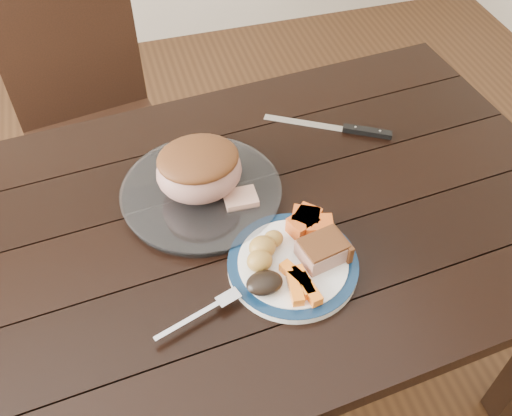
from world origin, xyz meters
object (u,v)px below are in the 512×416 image
object	(u,v)px
dining_table	(219,252)
fork	(204,312)
dinner_plate	(293,265)
serving_platter	(202,193)
roast_joint	(199,171)
chair_far	(91,118)
carving_knife	(351,129)
pork_slice	(322,251)

from	to	relation	value
dining_table	fork	world-z (taller)	fork
dinner_plate	serving_platter	xyz separation A→B (m)	(-0.13, 0.24, 0.00)
dining_table	roast_joint	size ratio (longest dim) A/B	9.11
dinner_plate	roast_joint	distance (m)	0.28
dining_table	dinner_plate	bearing A→B (deg)	-52.05
chair_far	serving_platter	world-z (taller)	chair_far
dinner_plate	carving_knife	bearing A→B (deg)	52.25
serving_platter	pork_slice	distance (m)	0.31
carving_knife	fork	bearing A→B (deg)	-107.69
pork_slice	chair_far	bearing A→B (deg)	114.98
serving_platter	carving_knife	size ratio (longest dim) A/B	1.20
dining_table	chair_far	distance (m)	0.79
chair_far	pork_slice	size ratio (longest dim) A/B	10.69
chair_far	carving_knife	size ratio (longest dim) A/B	3.25
serving_platter	fork	bearing A→B (deg)	-101.64
pork_slice	serving_platter	bearing A→B (deg)	127.16
chair_far	roast_joint	world-z (taller)	chair_far
roast_joint	serving_platter	bearing A→B (deg)	135.00
chair_far	fork	size ratio (longest dim) A/B	5.34
dining_table	carving_knife	distance (m)	0.45
dinner_plate	fork	distance (m)	0.20
dining_table	serving_platter	bearing A→B (deg)	97.74
chair_far	pork_slice	distance (m)	1.02
pork_slice	fork	world-z (taller)	pork_slice
dinner_plate	fork	world-z (taller)	fork
pork_slice	fork	xyz separation A→B (m)	(-0.25, -0.06, -0.02)
fork	carving_knife	xyz separation A→B (m)	(0.47, 0.42, -0.01)
dining_table	pork_slice	distance (m)	0.27
chair_far	dinner_plate	distance (m)	0.99
roast_joint	carving_knife	world-z (taller)	roast_joint
dinner_plate	roast_joint	size ratio (longest dim) A/B	1.41
chair_far	fork	distance (m)	0.99
dining_table	roast_joint	world-z (taller)	roast_joint
dining_table	chair_far	size ratio (longest dim) A/B	1.80
serving_platter	roast_joint	bearing A→B (deg)	-45.00
dining_table	serving_platter	world-z (taller)	serving_platter
fork	serving_platter	bearing A→B (deg)	60.25
pork_slice	fork	size ratio (longest dim) A/B	0.50
pork_slice	dining_table	bearing A→B (deg)	138.41
dining_table	serving_platter	distance (m)	0.14
dining_table	dinner_plate	world-z (taller)	dinner_plate
chair_far	roast_joint	bearing A→B (deg)	99.85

